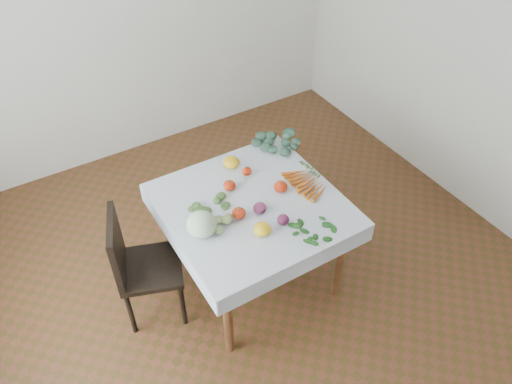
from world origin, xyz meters
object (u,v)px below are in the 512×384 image
table (252,215)px  carrot_bunch (307,182)px  chair (137,262)px  heirloom_back (231,162)px  cabbage (202,224)px

table → carrot_bunch: 0.44m
table → chair: 0.81m
heirloom_back → table: bearing=-99.9°
table → carrot_bunch: carrot_bunch is taller
chair → cabbage: 0.55m
table → carrot_bunch: bearing=-3.8°
table → carrot_bunch: (0.42, -0.03, 0.12)m
table → heirloom_back: 0.43m
table → heirloom_back: (0.07, 0.40, 0.14)m
cabbage → heirloom_back: bearing=45.5°
chair → table: bearing=-10.4°
cabbage → carrot_bunch: 0.83m
carrot_bunch → chair: bearing=171.9°
chair → cabbage: size_ratio=4.78×
cabbage → carrot_bunch: size_ratio=0.51×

